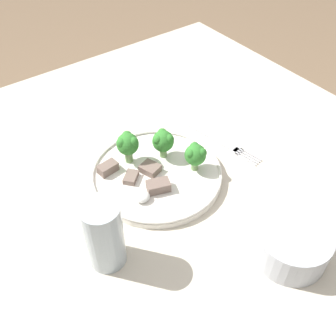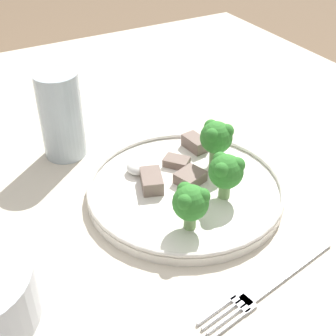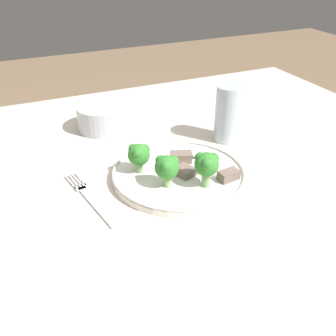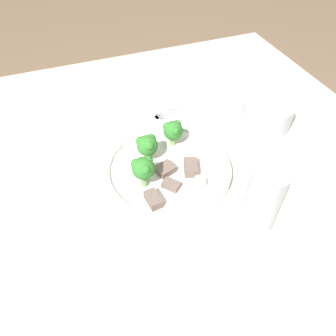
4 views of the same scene
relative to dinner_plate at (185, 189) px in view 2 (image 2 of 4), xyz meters
The scene contains 12 objects.
table 0.12m from the dinner_plate, 13.45° to the left, with size 1.16×1.03×0.78m.
dinner_plate is the anchor object (origin of this frame).
fork 0.18m from the dinner_plate, behind, with size 0.05×0.19×0.00m.
drinking_glass 0.21m from the dinner_plate, 31.24° to the left, with size 0.06×0.06×0.13m.
broccoli_floret_near_rim_left 0.09m from the dinner_plate, 153.24° to the left, with size 0.04×0.04×0.06m.
broccoli_floret_center_left 0.07m from the dinner_plate, 140.15° to the right, with size 0.05×0.04×0.06m.
broccoli_floret_back_left 0.08m from the dinner_plate, 68.48° to the right, with size 0.05×0.04×0.07m.
meat_slice_front_slice 0.10m from the dinner_plate, 39.36° to the right, with size 0.04×0.03×0.02m.
meat_slice_middle_slice 0.05m from the dinner_plate, 17.56° to the right, with size 0.04×0.04×0.01m.
meat_slice_rear_slice 0.05m from the dinner_plate, 59.00° to the left, with size 0.05×0.04×0.02m.
meat_slice_edge_slice 0.02m from the dinner_plate, 58.72° to the right, with size 0.04×0.04×0.02m.
sauce_dollop 0.07m from the dinner_plate, 33.73° to the left, with size 0.03×0.03×0.02m.
Camera 2 is at (-0.47, 0.24, 1.16)m, focal length 50.00 mm.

